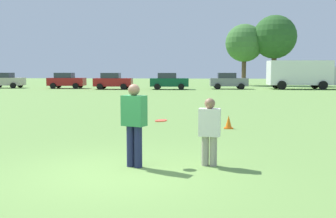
# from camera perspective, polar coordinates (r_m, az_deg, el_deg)

# --- Properties ---
(ground_plane) EXTENTS (184.91, 184.91, 0.00)m
(ground_plane) POSITION_cam_1_polar(r_m,az_deg,el_deg) (8.15, -7.66, -9.32)
(ground_plane) COLOR #6B9347
(player_thrower) EXTENTS (0.57, 0.46, 1.81)m
(player_thrower) POSITION_cam_1_polar(r_m,az_deg,el_deg) (8.46, -4.96, -1.69)
(player_thrower) COLOR #1E234C
(player_thrower) RESTS_ON ground
(player_defender) EXTENTS (0.49, 0.32, 1.50)m
(player_defender) POSITION_cam_1_polar(r_m,az_deg,el_deg) (8.61, 6.08, -2.84)
(player_defender) COLOR gray
(player_defender) RESTS_ON ground
(frisbee) EXTENTS (0.27, 0.27, 0.05)m
(frisbee) POSITION_cam_1_polar(r_m,az_deg,el_deg) (8.59, -1.03, -1.71)
(frisbee) COLOR #E54C33
(traffic_cone) EXTENTS (0.32, 0.32, 0.48)m
(traffic_cone) POSITION_cam_1_polar(r_m,az_deg,el_deg) (14.29, 8.82, -1.92)
(traffic_cone) COLOR #D8590C
(traffic_cone) RESTS_ON ground
(parked_car_near_left) EXTENTS (4.29, 2.40, 1.82)m
(parked_car_near_left) POSITION_cam_1_polar(r_m,az_deg,el_deg) (50.52, -22.65, 3.90)
(parked_car_near_left) COLOR #B7AD99
(parked_car_near_left) RESTS_ON ground
(parked_car_mid_left) EXTENTS (4.29, 2.40, 1.82)m
(parked_car_mid_left) POSITION_cam_1_polar(r_m,az_deg,el_deg) (47.02, -14.63, 4.05)
(parked_car_mid_left) COLOR maroon
(parked_car_mid_left) RESTS_ON ground
(parked_car_center) EXTENTS (4.29, 2.40, 1.82)m
(parked_car_center) POSITION_cam_1_polar(r_m,az_deg,el_deg) (43.95, -8.08, 4.08)
(parked_car_center) COLOR maroon
(parked_car_center) RESTS_ON ground
(parked_car_mid_right) EXTENTS (4.29, 2.40, 1.82)m
(parked_car_mid_right) POSITION_cam_1_polar(r_m,az_deg,el_deg) (43.17, 0.15, 4.10)
(parked_car_mid_right) COLOR #0C4C2D
(parked_car_mid_right) RESTS_ON ground
(parked_car_near_right) EXTENTS (4.29, 2.40, 1.82)m
(parked_car_near_right) POSITION_cam_1_polar(r_m,az_deg,el_deg) (44.66, 8.78, 4.09)
(parked_car_near_right) COLOR slate
(parked_car_near_right) RESTS_ON ground
(box_truck) EXTENTS (8.62, 3.32, 3.18)m
(box_truck) POSITION_cam_1_polar(r_m,az_deg,el_deg) (46.40, 19.35, 4.92)
(box_truck) COLOR white
(box_truck) RESTS_ON ground
(tree_west_maple) EXTENTS (5.21, 5.21, 8.47)m
(tree_west_maple) POSITION_cam_1_polar(r_m,az_deg,el_deg) (55.76, 11.08, 9.40)
(tree_west_maple) COLOR brown
(tree_west_maple) RESTS_ON ground
(tree_center_elm) EXTENTS (5.88, 5.88, 9.55)m
(tree_center_elm) POSITION_cam_1_polar(r_m,az_deg,el_deg) (55.77, 15.29, 10.06)
(tree_center_elm) COLOR brown
(tree_center_elm) RESTS_ON ground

